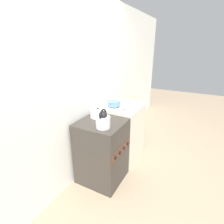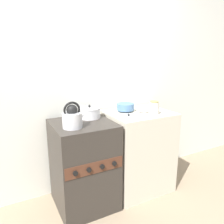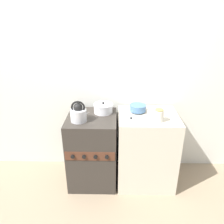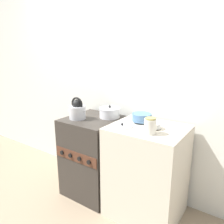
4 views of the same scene
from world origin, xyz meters
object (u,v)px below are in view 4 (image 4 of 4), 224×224
loose_pot_lid (122,126)px  stove (94,156)px  enamel_bowl (142,117)px  small_ceramic_bowl (153,125)px  storage_jar (150,126)px  kettle (77,110)px  cooking_pot (110,113)px

loose_pot_lid → stove: bearing=164.8°
enamel_bowl → small_ceramic_bowl: (0.17, -0.11, -0.02)m
enamel_bowl → storage_jar: size_ratio=1.36×
enamel_bowl → loose_pot_lid: bearing=-113.2°
kettle → loose_pot_lid: (0.58, -0.02, -0.06)m
cooking_pot → storage_jar: bearing=-24.6°
enamel_bowl → small_ceramic_bowl: enamel_bowl is taller
stove → loose_pot_lid: bearing=-15.2°
storage_jar → loose_pot_lid: size_ratio=0.69×
cooking_pot → small_ceramic_bowl: size_ratio=1.64×
loose_pot_lid → enamel_bowl: bearing=66.8°
storage_jar → kettle: bearing=177.0°
stove → kettle: 0.56m
kettle → cooking_pot: 0.35m
stove → small_ceramic_bowl: bearing=-1.1°
stove → loose_pot_lid: (0.45, -0.12, 0.48)m
stove → enamel_bowl: enamel_bowl is taller
small_ceramic_bowl → loose_pot_lid: (-0.26, -0.11, -0.03)m
stove → loose_pot_lid: 0.67m
storage_jar → cooking_pot: bearing=155.4°
storage_jar → small_ceramic_bowl: bearing=103.3°
cooking_pot → storage_jar: 0.67m
stove → storage_jar: 0.93m
enamel_bowl → storage_jar: 0.32m
enamel_bowl → small_ceramic_bowl: bearing=-32.0°
enamel_bowl → loose_pot_lid: enamel_bowl is taller
stove → loose_pot_lid: size_ratio=4.41×
small_ceramic_bowl → cooking_pot: bearing=166.1°
cooking_pot → loose_pot_lid: cooking_pot is taller
stove → small_ceramic_bowl: size_ratio=6.37×
small_ceramic_bowl → loose_pot_lid: 0.28m
stove → storage_jar: size_ratio=6.38×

